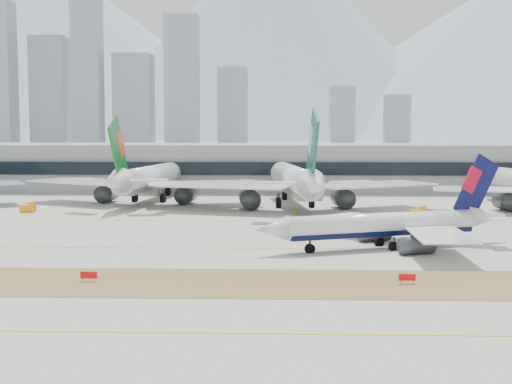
{
  "coord_description": "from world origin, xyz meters",
  "views": [
    {
      "loc": [
        14.32,
        -123.63,
        20.15
      ],
      "look_at": [
        9.39,
        18.0,
        7.5
      ],
      "focal_mm": 50.0,
      "sensor_mm": 36.0,
      "label": 1
    }
  ],
  "objects_px": {
    "widebody_cathay": "(296,182)",
    "terminal": "(238,166)",
    "widebody_eva": "(147,180)",
    "taxiing_airliner": "(391,225)"
  },
  "relations": [
    {
      "from": "widebody_eva",
      "to": "taxiing_airliner",
      "type": "bearing_deg",
      "value": -136.13
    },
    {
      "from": "taxiing_airliner",
      "to": "terminal",
      "type": "height_order",
      "value": "taxiing_airliner"
    },
    {
      "from": "taxiing_airliner",
      "to": "widebody_eva",
      "type": "xyz_separation_m",
      "value": [
        -54.95,
        72.34,
        2.4
      ]
    },
    {
      "from": "widebody_cathay",
      "to": "taxiing_airliner",
      "type": "bearing_deg",
      "value": -173.49
    },
    {
      "from": "taxiing_airliner",
      "to": "terminal",
      "type": "xyz_separation_m",
      "value": [
        -32.94,
        118.48,
        3.65
      ]
    },
    {
      "from": "widebody_cathay",
      "to": "terminal",
      "type": "height_order",
      "value": "widebody_cathay"
    },
    {
      "from": "terminal",
      "to": "widebody_cathay",
      "type": "bearing_deg",
      "value": -72.77
    },
    {
      "from": "widebody_eva",
      "to": "terminal",
      "type": "relative_size",
      "value": 0.23
    },
    {
      "from": "terminal",
      "to": "taxiing_airliner",
      "type": "bearing_deg",
      "value": -74.46
    },
    {
      "from": "widebody_eva",
      "to": "widebody_cathay",
      "type": "height_order",
      "value": "widebody_cathay"
    }
  ]
}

